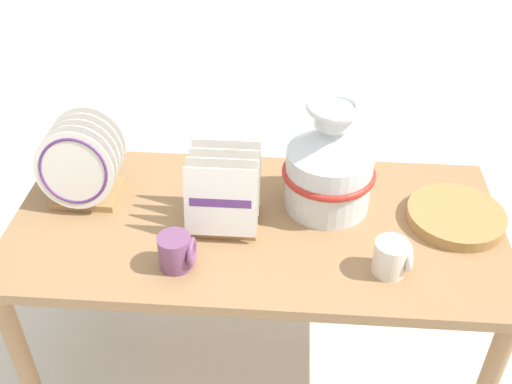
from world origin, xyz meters
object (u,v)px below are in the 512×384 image
at_px(wicker_charger_stack, 456,216).
at_px(mug_cream_glaze, 392,257).
at_px(dish_rack_square_plates, 224,199).
at_px(mug_plum_glaze, 177,252).
at_px(ceramic_vase, 329,164).
at_px(dish_rack_round_plates, 82,167).

distance_m(wicker_charger_stack, mug_cream_glaze, 0.32).
xyz_separation_m(dish_rack_square_plates, mug_plum_glaze, (-0.11, -0.20, -0.03)).
bearing_deg(mug_plum_glaze, ceramic_vase, 36.48).
distance_m(dish_rack_round_plates, wicker_charger_stack, 1.13).
xyz_separation_m(dish_rack_square_plates, mug_cream_glaze, (0.47, -0.18, -0.03)).
bearing_deg(wicker_charger_stack, dish_rack_square_plates, -175.65).
bearing_deg(mug_cream_glaze, dish_rack_round_plates, 164.02).
height_order(dish_rack_square_plates, mug_plum_glaze, dish_rack_square_plates).
height_order(dish_rack_square_plates, mug_cream_glaze, dish_rack_square_plates).
relative_size(dish_rack_square_plates, mug_cream_glaze, 2.26).
height_order(ceramic_vase, wicker_charger_stack, ceramic_vase).
height_order(dish_rack_round_plates, mug_cream_glaze, dish_rack_round_plates).
height_order(dish_rack_round_plates, dish_rack_square_plates, dish_rack_round_plates).
height_order(dish_rack_square_plates, wicker_charger_stack, dish_rack_square_plates).
bearing_deg(dish_rack_round_plates, ceramic_vase, 1.60).
relative_size(dish_rack_round_plates, mug_cream_glaze, 2.62).
xyz_separation_m(ceramic_vase, dish_rack_round_plates, (-0.75, -0.02, -0.04)).
bearing_deg(dish_rack_square_plates, dish_rack_round_plates, 169.14).
distance_m(mug_plum_glaze, mug_cream_glaze, 0.58).
bearing_deg(dish_rack_square_plates, mug_plum_glaze, -118.16).
xyz_separation_m(ceramic_vase, wicker_charger_stack, (0.38, -0.05, -0.13)).
bearing_deg(mug_cream_glaze, wicker_charger_stack, 46.61).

